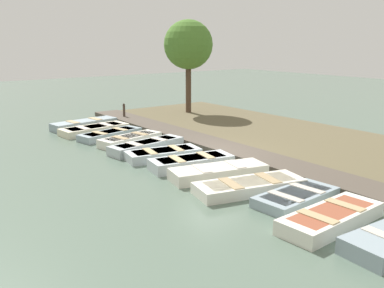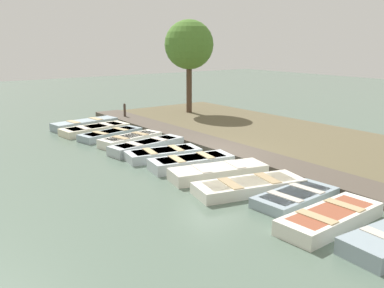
# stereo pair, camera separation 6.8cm
# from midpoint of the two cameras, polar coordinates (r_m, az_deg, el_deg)

# --- Properties ---
(ground_plane) EXTENTS (80.00, 80.00, 0.00)m
(ground_plane) POSITION_cam_midpoint_polar(r_m,az_deg,el_deg) (17.27, 2.31, -1.79)
(ground_plane) COLOR #566B5B
(shore_bank) EXTENTS (8.00, 24.00, 0.16)m
(shore_bank) POSITION_cam_midpoint_polar(r_m,az_deg,el_deg) (20.66, 13.19, 0.66)
(shore_bank) COLOR brown
(shore_bank) RESTS_ON ground_plane
(dock_walkway) EXTENTS (1.56, 23.76, 0.24)m
(dock_walkway) POSITION_cam_midpoint_polar(r_m,az_deg,el_deg) (18.00, 5.33, -0.81)
(dock_walkway) COLOR #51473D
(dock_walkway) RESTS_ON ground_plane
(rowboat_0) EXTENTS (3.65, 1.49, 0.44)m
(rowboat_0) POSITION_cam_midpoint_polar(r_m,az_deg,el_deg) (23.75, -14.01, 2.61)
(rowboat_0) COLOR #8C9EA8
(rowboat_0) RESTS_ON ground_plane
(rowboat_1) EXTENTS (3.56, 1.55, 0.37)m
(rowboat_1) POSITION_cam_midpoint_polar(r_m,az_deg,el_deg) (22.38, -12.73, 1.94)
(rowboat_1) COLOR beige
(rowboat_1) RESTS_ON ground_plane
(rowboat_2) EXTENTS (3.33, 1.64, 0.35)m
(rowboat_2) POSITION_cam_midpoint_polar(r_m,az_deg,el_deg) (21.09, -10.70, 1.30)
(rowboat_2) COLOR #8C9EA8
(rowboat_2) RESTS_ON ground_plane
(rowboat_3) EXTENTS (3.17, 1.59, 0.41)m
(rowboat_3) POSITION_cam_midpoint_polar(r_m,az_deg,el_deg) (19.64, -8.08, 0.59)
(rowboat_3) COLOR silver
(rowboat_3) RESTS_ON ground_plane
(rowboat_4) EXTENTS (3.56, 1.42, 0.42)m
(rowboat_4) POSITION_cam_midpoint_polar(r_m,az_deg,el_deg) (18.38, -5.93, -0.23)
(rowboat_4) COLOR #B2BCC1
(rowboat_4) RESTS_ON ground_plane
(rowboat_5) EXTENTS (3.11, 1.65, 0.38)m
(rowboat_5) POSITION_cam_midpoint_polar(r_m,az_deg,el_deg) (17.08, -3.76, -1.33)
(rowboat_5) COLOR #B2BCC1
(rowboat_5) RESTS_ON ground_plane
(rowboat_6) EXTENTS (3.25, 1.64, 0.43)m
(rowboat_6) POSITION_cam_midpoint_polar(r_m,az_deg,el_deg) (15.81, 0.02, -2.44)
(rowboat_6) COLOR #B2BCC1
(rowboat_6) RESTS_ON ground_plane
(rowboat_7) EXTENTS (3.53, 1.86, 0.42)m
(rowboat_7) POSITION_cam_midpoint_polar(r_m,az_deg,el_deg) (14.71, 3.66, -3.72)
(rowboat_7) COLOR beige
(rowboat_7) RESTS_ON ground_plane
(rowboat_8) EXTENTS (3.68, 2.00, 0.37)m
(rowboat_8) POSITION_cam_midpoint_polar(r_m,az_deg,el_deg) (13.48, 7.77, -5.57)
(rowboat_8) COLOR silver
(rowboat_8) RESTS_ON ground_plane
(rowboat_9) EXTENTS (2.79, 1.40, 0.33)m
(rowboat_9) POSITION_cam_midpoint_polar(r_m,az_deg,el_deg) (12.88, 13.80, -6.89)
(rowboat_9) COLOR #8C9EA8
(rowboat_9) RESTS_ON ground_plane
(rowboat_10) EXTENTS (3.23, 1.28, 0.42)m
(rowboat_10) POSITION_cam_midpoint_polar(r_m,az_deg,el_deg) (11.56, 18.13, -9.35)
(rowboat_10) COLOR silver
(rowboat_10) RESTS_ON ground_plane
(mooring_post_near) EXTENTS (0.14, 0.14, 1.01)m
(mooring_post_near) POSITION_cam_midpoint_polar(r_m,az_deg,el_deg) (25.52, -8.88, 4.26)
(mooring_post_near) COLOR #47382D
(mooring_post_near) RESTS_ON ground_plane
(park_tree_far_left) EXTENTS (3.01, 3.01, 5.86)m
(park_tree_far_left) POSITION_cam_midpoint_polar(r_m,az_deg,el_deg) (26.85, -0.32, 13.04)
(park_tree_far_left) COLOR #4C3828
(park_tree_far_left) RESTS_ON ground_plane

